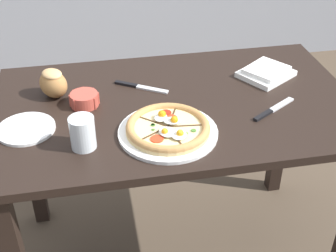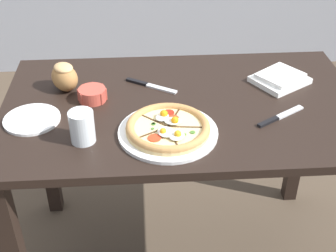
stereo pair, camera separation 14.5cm
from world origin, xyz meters
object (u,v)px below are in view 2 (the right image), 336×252
object	(u,v)px
dining_table	(182,132)
knife_main	(280,116)
ramekin_bowl	(92,94)
napkin_folded	(280,78)
water_glass	(82,128)
pizza	(168,129)
knife_spare	(150,86)
bread_piece_near	(64,76)
side_saucer	(32,119)

from	to	relation	value
dining_table	knife_main	bearing A→B (deg)	-19.52
ramekin_bowl	napkin_folded	distance (m)	0.69
ramekin_bowl	water_glass	bearing A→B (deg)	-92.99
pizza	knife_spare	distance (m)	0.31
ramekin_bowl	water_glass	size ratio (longest dim) A/B	1.00
dining_table	ramekin_bowl	world-z (taller)	ramekin_bowl
bread_piece_near	knife_spare	bearing A→B (deg)	0.16
knife_main	knife_spare	bearing A→B (deg)	118.87
bread_piece_near	dining_table	bearing A→B (deg)	-16.68
ramekin_bowl	side_saucer	world-z (taller)	ramekin_bowl
dining_table	knife_main	size ratio (longest dim) A/B	6.90
bread_piece_near	side_saucer	size ratio (longest dim) A/B	0.77
pizza	knife_main	size ratio (longest dim) A/B	1.73
ramekin_bowl	napkin_folded	size ratio (longest dim) A/B	0.43
pizza	knife_main	distance (m)	0.38
bread_piece_near	water_glass	xyz separation A→B (m)	(0.09, -0.32, -0.01)
dining_table	bread_piece_near	size ratio (longest dim) A/B	8.82
ramekin_bowl	bread_piece_near	world-z (taller)	bread_piece_near
knife_spare	side_saucer	size ratio (longest dim) A/B	1.01
ramekin_bowl	knife_spare	bearing A→B (deg)	21.97
dining_table	pizza	distance (m)	0.24
dining_table	napkin_folded	xyz separation A→B (m)	(0.37, 0.12, 0.14)
dining_table	napkin_folded	size ratio (longest dim) A/B	5.26
knife_main	water_glass	bearing A→B (deg)	155.81
knife_main	knife_spare	xyz separation A→B (m)	(-0.42, 0.24, -0.00)
side_saucer	ramekin_bowl	bearing A→B (deg)	31.43
pizza	knife_main	bearing A→B (deg)	10.31
knife_main	dining_table	bearing A→B (deg)	128.60
water_glass	knife_main	bearing A→B (deg)	7.69
water_glass	ramekin_bowl	bearing A→B (deg)	87.01
ramekin_bowl	bread_piece_near	size ratio (longest dim) A/B	0.72
knife_main	knife_spare	distance (m)	0.48
knife_main	side_saucer	world-z (taller)	same
dining_table	knife_spare	xyz separation A→B (m)	(-0.11, 0.13, 0.13)
dining_table	napkin_folded	bearing A→B (deg)	18.40
dining_table	knife_main	xyz separation A→B (m)	(0.31, -0.11, 0.13)
dining_table	knife_main	distance (m)	0.35
dining_table	knife_main	world-z (taller)	knife_main
dining_table	ramekin_bowl	xyz separation A→B (m)	(-0.31, 0.04, 0.15)
water_glass	napkin_folded	bearing A→B (deg)	24.64
pizza	knife_spare	size ratio (longest dim) A/B	1.69
pizza	side_saucer	world-z (taller)	pizza
dining_table	ramekin_bowl	size ratio (longest dim) A/B	12.21
knife_main	water_glass	xyz separation A→B (m)	(-0.64, -0.09, 0.04)
bread_piece_near	pizza	bearing A→B (deg)	-40.86
pizza	bread_piece_near	world-z (taller)	bread_piece_near
dining_table	bread_piece_near	distance (m)	0.47
knife_spare	ramekin_bowl	bearing A→B (deg)	-126.30
napkin_folded	pizza	bearing A→B (deg)	-145.29
bread_piece_near	knife_main	size ratio (longest dim) A/B	0.78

